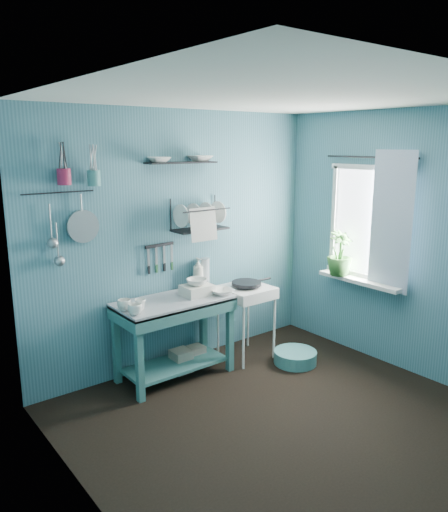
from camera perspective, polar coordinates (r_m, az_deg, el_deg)
floor at (r=4.27m, az=6.84°, el=-18.10°), size 3.20×3.20×0.00m
ceiling at (r=3.68m, az=7.92°, el=17.60°), size 3.20×3.20×0.00m
wall_back at (r=4.93m, az=-5.12°, el=1.81°), size 3.20×0.00×3.20m
wall_left at (r=2.92m, az=-15.58°, el=-6.39°), size 0.00×3.00×3.00m
wall_right at (r=5.02m, az=20.33°, el=1.27°), size 0.00×3.00×3.00m
work_counter at (r=4.79m, az=-5.68°, el=-9.35°), size 1.17×0.75×0.77m
mug_left at (r=4.29m, az=-10.10°, el=-6.02°), size 0.12×0.12×0.10m
mug_mid at (r=4.41m, az=-9.56°, el=-5.47°), size 0.14×0.14×0.09m
mug_right at (r=4.41m, az=-11.31°, el=-5.52°), size 0.17×0.17×0.10m
wash_tub at (r=4.76m, az=-3.11°, el=-3.91°), size 0.28×0.22×0.10m
tub_bowl at (r=4.74m, az=-3.13°, el=-2.98°), size 0.20×0.19×0.06m
soap_bottle at (r=5.00m, az=-2.97°, el=-1.90°), size 0.11×0.12×0.30m
water_bottle at (r=5.07m, az=-2.18°, el=-1.78°), size 0.09×0.09×0.28m
counter_bowl at (r=4.78m, az=-0.24°, el=-4.11°), size 0.22×0.22×0.05m
hotplate_stand at (r=5.19m, az=2.52°, el=-7.56°), size 0.51×0.51×0.76m
frying_pan at (r=5.06m, az=2.57°, el=-3.14°), size 0.30×0.30×0.03m
knife_strip at (r=4.78m, az=-7.40°, el=1.23°), size 0.32×0.04×0.03m
dish_rack at (r=4.86m, az=-2.77°, el=4.81°), size 0.58×0.31×0.32m
upper_shelf at (r=4.74m, az=-4.92°, el=10.58°), size 0.71×0.22×0.01m
shelf_bowl_left at (r=4.61m, az=-7.46°, el=11.58°), size 0.21×0.21×0.05m
shelf_bowl_right at (r=4.86m, az=-2.76°, el=11.58°), size 0.23×0.23×0.05m
utensil_cup_magenta at (r=4.26m, az=-17.82°, el=8.62°), size 0.11×0.11×0.13m
utensil_cup_teal at (r=4.36m, az=-14.66°, el=8.61°), size 0.11×0.11×0.13m
colander at (r=4.39m, az=-15.81°, el=3.28°), size 0.28×0.03×0.28m
ladle_outer at (r=4.30m, az=-19.23°, el=3.66°), size 0.01×0.01×0.30m
ladle_inner at (r=4.33m, az=-18.53°, el=1.68°), size 0.01×0.01×0.30m
hook_rail at (r=4.30m, az=-18.40°, el=6.89°), size 0.60×0.01×0.01m
window_glass at (r=5.23m, az=16.20°, el=3.66°), size 0.00×1.10×1.10m
windowsill at (r=5.29m, az=15.26°, el=-2.74°), size 0.16×0.95×0.04m
curtain at (r=5.00m, az=18.56°, el=3.69°), size 0.00×1.35×1.35m
curtain_rod at (r=5.14m, az=16.35°, el=10.79°), size 0.02×1.05×0.02m
potted_plant at (r=5.33m, az=13.11°, el=0.31°), size 0.28×0.28×0.47m
storage_tin_large at (r=4.99m, az=-4.93°, el=-11.84°), size 0.18×0.18×0.22m
storage_tin_small at (r=5.11m, az=-3.20°, el=-11.28°), size 0.15×0.15×0.20m
floor_basin at (r=5.21m, az=8.14°, el=-11.37°), size 0.43×0.43×0.13m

